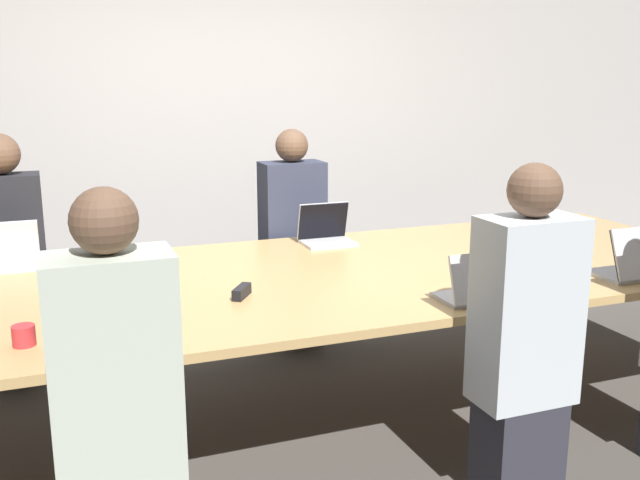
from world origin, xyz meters
TOP-DOWN VIEW (x-y plane):
  - ground_plane at (0.00, 0.00)m, footprint 24.00×24.00m
  - curtain_wall at (0.00, 2.05)m, footprint 12.00×0.06m
  - conference_table at (0.00, 0.00)m, footprint 4.73×1.69m
  - laptop_far_center at (0.25, 0.62)m, footprint 0.31×0.24m
  - person_far_center at (0.18, 1.02)m, footprint 0.40×0.24m
  - laptop_far_left at (-1.51, 0.71)m, footprint 0.32×0.24m
  - person_far_left at (-1.52, 1.03)m, footprint 0.40×0.24m
  - laptop_near_left at (-1.14, -0.62)m, footprint 0.32×0.26m
  - person_near_left at (-1.13, -1.07)m, footprint 0.40×0.24m
  - cup_near_left at (-1.41, -0.54)m, footprint 0.08×0.08m
  - laptop_near_right at (1.41, -0.64)m, footprint 0.35×0.27m
  - laptop_near_midright at (0.47, -0.69)m, footprint 0.33×0.23m
  - person_near_midright at (0.46, -1.05)m, footprint 0.40×0.24m
  - stapler at (-0.50, -0.25)m, footprint 0.12×0.15m

SIDE VIEW (x-z plane):
  - ground_plane at x=0.00m, z-range 0.00..0.00m
  - person_near_left at x=-1.13m, z-range -0.02..1.40m
  - person_far_center at x=0.18m, z-range -0.02..1.40m
  - person_near_midright at x=0.46m, z-range -0.02..1.40m
  - person_far_left at x=-1.52m, z-range -0.01..1.43m
  - conference_table at x=0.00m, z-range 0.34..1.10m
  - stapler at x=-0.50m, z-range 0.76..0.81m
  - cup_near_left at x=-1.41m, z-range 0.76..0.84m
  - laptop_near_midright at x=0.47m, z-range 0.71..0.94m
  - laptop_far_left at x=-1.51m, z-range 0.71..0.95m
  - laptop_far_center at x=0.25m, z-range 0.71..0.95m
  - laptop_near_left at x=-1.14m, z-range 0.71..0.96m
  - laptop_near_right at x=1.41m, z-range 0.71..0.97m
  - curtain_wall at x=0.00m, z-range 0.00..2.80m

